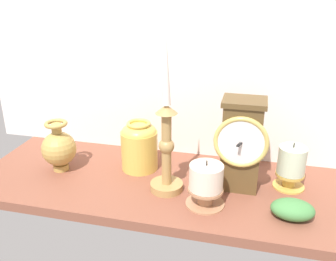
{
  "coord_description": "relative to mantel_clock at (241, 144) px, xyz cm",
  "views": [
    {
      "loc": [
        18.97,
        -79.26,
        47.63
      ],
      "look_at": [
        -0.55,
        0.0,
        14.0
      ],
      "focal_mm": 39.56,
      "sensor_mm": 36.0,
      "label": 1
    }
  ],
  "objects": [
    {
      "name": "ground_plane",
      "position": [
        -16.79,
        -1.66,
        -12.85
      ],
      "size": [
        100.0,
        36.0,
        2.4
      ],
      "primitive_type": "cube",
      "color": "brown"
    },
    {
      "name": "back_wall",
      "position": [
        -16.79,
        16.84,
        20.85
      ],
      "size": [
        120.0,
        2.0,
        65.0
      ],
      "primitive_type": "cube",
      "color": "white",
      "rests_on": "ground_plane"
    },
    {
      "name": "mantel_clock",
      "position": [
        0.0,
        0.0,
        0.0
      ],
      "size": [
        12.41,
        10.58,
        22.46
      ],
      "color": "brown",
      "rests_on": "ground_plane"
    },
    {
      "name": "candlestick_tall_left",
      "position": [
        -17.04,
        -5.37,
        0.64
      ],
      "size": [
        7.95,
        7.95,
        37.0
      ],
      "color": "#AA844B",
      "rests_on": "ground_plane"
    },
    {
      "name": "brass_vase_bulbous",
      "position": [
        -46.78,
        -2.23,
        -5.27
      ],
      "size": [
        9.06,
        9.06,
        13.71
      ],
      "color": "tan",
      "rests_on": "ground_plane"
    },
    {
      "name": "brass_vase_jar",
      "position": [
        -26.49,
        3.68,
        -4.71
      ],
      "size": [
        9.7,
        9.7,
        13.35
      ],
      "color": "gold",
      "rests_on": "ground_plane"
    },
    {
      "name": "pillar_candle_front",
      "position": [
        12.1,
        3.08,
        -5.87
      ],
      "size": [
        7.63,
        7.63,
        11.85
      ],
      "color": "gold",
      "rests_on": "ground_plane"
    },
    {
      "name": "pillar_candle_near_clock",
      "position": [
        -6.73,
        -9.48,
        -6.23
      ],
      "size": [
        8.88,
        8.88,
        11.13
      ],
      "color": "#B07B57",
      "rests_on": "ground_plane"
    },
    {
      "name": "ivy_sprig",
      "position": [
        12.08,
        -10.21,
        -9.52
      ],
      "size": [
        9.24,
        6.47,
        4.25
      ],
      "color": "#458243",
      "rests_on": "ground_plane"
    }
  ]
}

